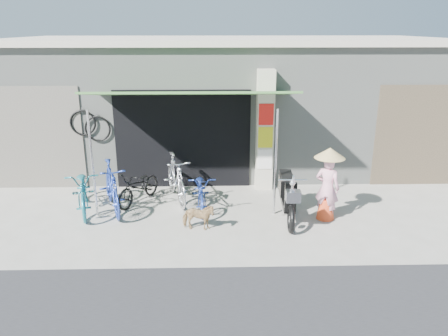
{
  "coord_description": "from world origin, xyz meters",
  "views": [
    {
      "loc": [
        -0.44,
        -8.13,
        3.98
      ],
      "look_at": [
        -0.2,
        1.0,
        1.0
      ],
      "focal_mm": 35.0,
      "sensor_mm": 36.0,
      "label": 1
    }
  ],
  "objects_px": {
    "bike_silver": "(176,178)",
    "nun": "(328,184)",
    "bike_navy": "(201,191)",
    "street_dog": "(198,217)",
    "bike_blue": "(112,187)",
    "bike_black": "(139,187)",
    "moped": "(287,195)",
    "bike_teal": "(84,190)"
  },
  "relations": [
    {
      "from": "bike_blue",
      "to": "bike_navy",
      "type": "height_order",
      "value": "bike_blue"
    },
    {
      "from": "bike_blue",
      "to": "bike_silver",
      "type": "relative_size",
      "value": 1.01
    },
    {
      "from": "bike_blue",
      "to": "nun",
      "type": "xyz_separation_m",
      "value": [
        4.68,
        -0.56,
        0.24
      ]
    },
    {
      "from": "bike_navy",
      "to": "moped",
      "type": "xyz_separation_m",
      "value": [
        1.86,
        -0.49,
        0.08
      ]
    },
    {
      "from": "bike_blue",
      "to": "bike_silver",
      "type": "xyz_separation_m",
      "value": [
        1.38,
        0.58,
        -0.0
      ]
    },
    {
      "from": "bike_blue",
      "to": "nun",
      "type": "bearing_deg",
      "value": -27.07
    },
    {
      "from": "bike_blue",
      "to": "bike_black",
      "type": "distance_m",
      "value": 0.71
    },
    {
      "from": "bike_black",
      "to": "moped",
      "type": "height_order",
      "value": "moped"
    },
    {
      "from": "bike_silver",
      "to": "bike_navy",
      "type": "bearing_deg",
      "value": -57.94
    },
    {
      "from": "bike_navy",
      "to": "bike_blue",
      "type": "bearing_deg",
      "value": 177.19
    },
    {
      "from": "bike_silver",
      "to": "bike_blue",
      "type": "bearing_deg",
      "value": -173.81
    },
    {
      "from": "bike_black",
      "to": "bike_teal",
      "type": "bearing_deg",
      "value": -131.33
    },
    {
      "from": "bike_silver",
      "to": "nun",
      "type": "relative_size",
      "value": 1.16
    },
    {
      "from": "bike_blue",
      "to": "moped",
      "type": "distance_m",
      "value": 3.88
    },
    {
      "from": "nun",
      "to": "bike_navy",
      "type": "bearing_deg",
      "value": 17.48
    },
    {
      "from": "street_dog",
      "to": "nun",
      "type": "bearing_deg",
      "value": -72.46
    },
    {
      "from": "bike_blue",
      "to": "nun",
      "type": "height_order",
      "value": "nun"
    },
    {
      "from": "moped",
      "to": "bike_silver",
      "type": "bearing_deg",
      "value": 160.74
    },
    {
      "from": "bike_black",
      "to": "moped",
      "type": "bearing_deg",
      "value": 11.69
    },
    {
      "from": "bike_teal",
      "to": "bike_blue",
      "type": "bearing_deg",
      "value": -15.31
    },
    {
      "from": "bike_teal",
      "to": "bike_silver",
      "type": "bearing_deg",
      "value": 0.44
    },
    {
      "from": "bike_blue",
      "to": "bike_black",
      "type": "xyz_separation_m",
      "value": [
        0.52,
        0.46,
        -0.16
      ]
    },
    {
      "from": "moped",
      "to": "nun",
      "type": "bearing_deg",
      "value": -4.84
    },
    {
      "from": "bike_navy",
      "to": "nun",
      "type": "distance_m",
      "value": 2.78
    },
    {
      "from": "bike_blue",
      "to": "bike_navy",
      "type": "distance_m",
      "value": 2.0
    },
    {
      "from": "street_dog",
      "to": "nun",
      "type": "distance_m",
      "value": 2.82
    },
    {
      "from": "bike_teal",
      "to": "bike_black",
      "type": "bearing_deg",
      "value": 6.01
    },
    {
      "from": "bike_silver",
      "to": "nun",
      "type": "xyz_separation_m",
      "value": [
        3.3,
        -1.14,
        0.24
      ]
    },
    {
      "from": "bike_black",
      "to": "bike_blue",
      "type": "bearing_deg",
      "value": -112.08
    },
    {
      "from": "bike_teal",
      "to": "moped",
      "type": "height_order",
      "value": "moped"
    },
    {
      "from": "moped",
      "to": "bike_navy",
      "type": "bearing_deg",
      "value": 168.57
    },
    {
      "from": "bike_blue",
      "to": "nun",
      "type": "distance_m",
      "value": 4.72
    },
    {
      "from": "nun",
      "to": "bike_black",
      "type": "bearing_deg",
      "value": 16.42
    },
    {
      "from": "bike_teal",
      "to": "nun",
      "type": "height_order",
      "value": "nun"
    },
    {
      "from": "bike_teal",
      "to": "nun",
      "type": "distance_m",
      "value": 5.35
    },
    {
      "from": "bike_teal",
      "to": "moped",
      "type": "xyz_separation_m",
      "value": [
        4.49,
        -0.43,
        0.01
      ]
    },
    {
      "from": "bike_blue",
      "to": "moped",
      "type": "height_order",
      "value": "moped"
    },
    {
      "from": "street_dog",
      "to": "nun",
      "type": "height_order",
      "value": "nun"
    },
    {
      "from": "bike_black",
      "to": "nun",
      "type": "xyz_separation_m",
      "value": [
        4.16,
        -1.01,
        0.4
      ]
    },
    {
      "from": "bike_teal",
      "to": "street_dog",
      "type": "bearing_deg",
      "value": -37.77
    },
    {
      "from": "bike_blue",
      "to": "bike_navy",
      "type": "relative_size",
      "value": 1.12
    },
    {
      "from": "bike_navy",
      "to": "street_dog",
      "type": "relative_size",
      "value": 2.47
    }
  ]
}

